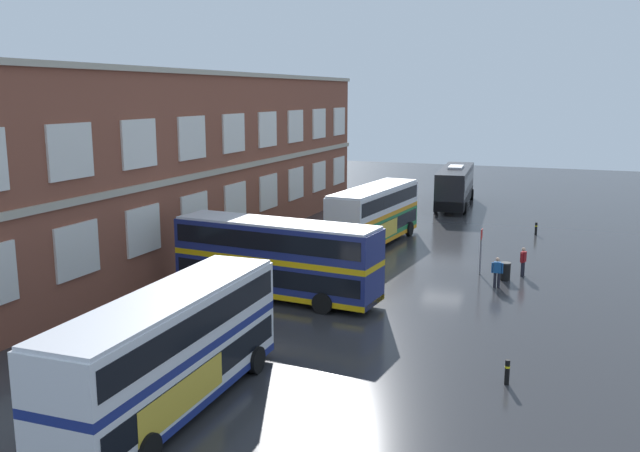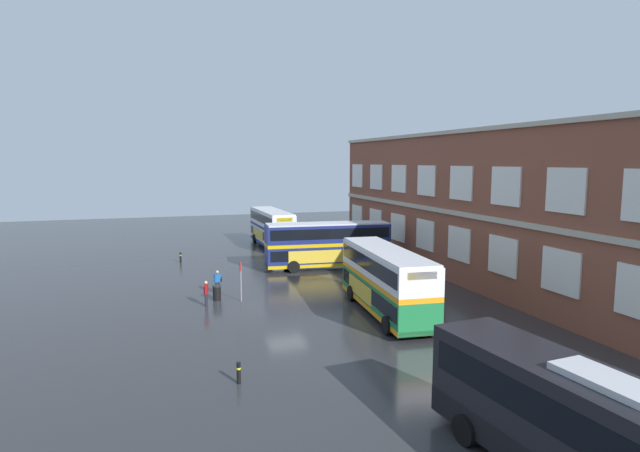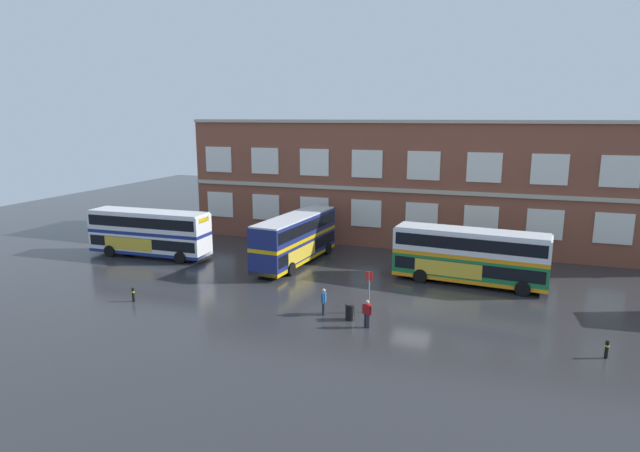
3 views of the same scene
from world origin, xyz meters
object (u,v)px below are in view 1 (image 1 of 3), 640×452
waiting_passenger (523,260)px  bus_stand_flag (481,247)px  safety_bollard_west (536,228)px  safety_bollard_east (507,372)px  second_passenger (497,271)px  station_litter_bin (505,271)px  double_decker_near (170,350)px  double_decker_far (374,214)px  touring_coach (455,186)px  double_decker_middle (276,258)px

waiting_passenger → bus_stand_flag: 2.53m
safety_bollard_west → safety_bollard_east: 28.45m
second_passenger → bus_stand_flag: size_ratio=0.63×
bus_stand_flag → station_litter_bin: size_ratio=2.62×
double_decker_near → station_litter_bin: bearing=-22.2°
double_decker_far → station_litter_bin: double_decker_far is taller
touring_coach → safety_bollard_east: touring_coach is taller
double_decker_near → waiting_passenger: double_decker_near is taller
double_decker_middle → bus_stand_flag: (8.64, -9.16, -0.51)m
station_litter_bin → safety_bollard_east: (-14.58, -1.70, -0.03)m
safety_bollard_west → double_decker_far: bearing=125.9°
touring_coach → waiting_passenger: touring_coach is taller
double_decker_near → double_decker_far: bearing=2.6°
safety_bollard_east → waiting_passenger: bearing=3.1°
double_decker_near → station_litter_bin: size_ratio=10.73×
double_decker_far → station_litter_bin: 11.72m
double_decker_middle → safety_bollard_west: bearing=-27.7°
waiting_passenger → station_litter_bin: (-1.28, 0.84, -0.41)m
station_litter_bin → safety_bollard_west: bearing=-2.8°
second_passenger → bus_stand_flag: bearing=26.5°
double_decker_middle → touring_coach: size_ratio=0.92×
double_decker_middle → double_decker_far: same height
double_decker_near → double_decker_far: size_ratio=0.99×
second_passenger → bus_stand_flag: (2.56, 1.28, 0.70)m
bus_stand_flag → safety_bollard_west: (13.07, -2.23, -1.14)m
double_decker_far → station_litter_bin: size_ratio=10.86×
touring_coach → bus_stand_flag: touring_coach is taller
double_decker_far → second_passenger: 12.52m
station_litter_bin → touring_coach: bearing=16.7°
touring_coach → safety_bollard_east: size_ratio=12.82×
second_passenger → double_decker_middle: bearing=120.2°
second_passenger → station_litter_bin: 1.84m
double_decker_near → waiting_passenger: size_ratio=6.50×
double_decker_near → safety_bollard_west: (34.70, -9.20, -1.66)m
bus_stand_flag → station_litter_bin: bus_stand_flag is taller
double_decker_far → second_passenger: size_ratio=6.58×
double_decker_near → touring_coach: (45.78, -1.05, -0.24)m
second_passenger → safety_bollard_west: bearing=-3.5°
double_decker_far → second_passenger: double_decker_far is taller
double_decker_near → bus_stand_flag: bearing=-17.9°
bus_stand_flag → station_litter_bin: bearing=-117.0°
double_decker_far → bus_stand_flag: 9.90m
second_passenger → station_litter_bin: (1.78, -0.26, -0.41)m
waiting_passenger → bus_stand_flag: bus_stand_flag is taller
bus_stand_flag → double_decker_middle: bearing=133.3°
double_decker_near → bus_stand_flag: size_ratio=4.09×
second_passenger → safety_bollard_east: 12.96m
touring_coach → safety_bollard_east: (-39.52, -9.16, -1.42)m
touring_coach → second_passenger: touring_coach is taller
touring_coach → second_passenger: (-26.72, -7.20, -0.98)m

